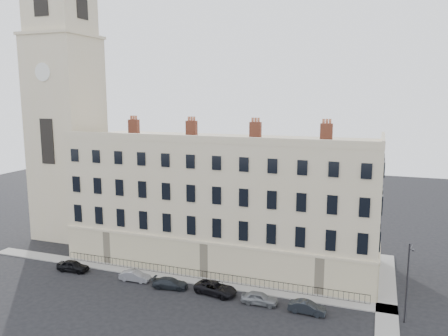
{
  "coord_description": "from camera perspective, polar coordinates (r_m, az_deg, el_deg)",
  "views": [
    {
      "loc": [
        11.46,
        -36.39,
        19.96
      ],
      "look_at": [
        -5.12,
        10.0,
        11.79
      ],
      "focal_mm": 35.0,
      "sensor_mm": 36.0,
      "label": 1
    }
  ],
  "objects": [
    {
      "name": "car_b",
      "position": [
        49.93,
        -11.56,
        -13.65
      ],
      "size": [
        3.44,
        1.34,
        1.12
      ],
      "primitive_type": "imported",
      "rotation": [
        0.0,
        0.0,
        1.62
      ],
      "color": "gray",
      "rests_on": "ground"
    },
    {
      "name": "car_e",
      "position": [
        44.2,
        4.67,
        -16.59
      ],
      "size": [
        3.6,
        1.52,
        1.21
      ],
      "primitive_type": "imported",
      "rotation": [
        0.0,
        0.0,
        1.6
      ],
      "color": "slate",
      "rests_on": "ground"
    },
    {
      "name": "ground",
      "position": [
        43.05,
        2.04,
        -18.21
      ],
      "size": [
        160.0,
        160.0,
        0.0
      ],
      "primitive_type": "plane",
      "color": "black",
      "rests_on": "ground"
    },
    {
      "name": "car_c",
      "position": [
        47.65,
        -7.03,
        -14.71
      ],
      "size": [
        3.96,
        2.09,
        1.09
      ],
      "primitive_type": "imported",
      "rotation": [
        0.0,
        0.0,
        1.72
      ],
      "color": "#1F242A",
      "rests_on": "ground"
    },
    {
      "name": "car_f",
      "position": [
        43.17,
        10.82,
        -17.45
      ],
      "size": [
        3.52,
        1.36,
        1.14
      ],
      "primitive_type": "imported",
      "rotation": [
        0.0,
        0.0,
        1.53
      ],
      "color": "black",
      "rests_on": "ground"
    },
    {
      "name": "railings",
      "position": [
        49.27,
        -2.85,
        -13.8
      ],
      "size": [
        35.0,
        0.04,
        0.96
      ],
      "color": "black",
      "rests_on": "ground"
    },
    {
      "name": "car_a",
      "position": [
        54.27,
        -19.13,
        -11.99
      ],
      "size": [
        3.81,
        1.69,
        1.27
      ],
      "primitive_type": "imported",
      "rotation": [
        0.0,
        0.0,
        1.62
      ],
      "color": "black",
      "rests_on": "ground"
    },
    {
      "name": "car_d",
      "position": [
        46.04,
        -1.09,
        -15.43
      ],
      "size": [
        4.72,
        2.75,
        1.24
      ],
      "primitive_type": "imported",
      "rotation": [
        0.0,
        0.0,
        1.41
      ],
      "color": "black",
      "rests_on": "ground"
    },
    {
      "name": "streetlamp",
      "position": [
        42.48,
        22.84,
        -13.3
      ],
      "size": [
        0.4,
        1.59,
        7.37
      ],
      "rotation": [
        0.0,
        0.0,
        -0.16
      ],
      "color": "#29282D",
      "rests_on": "ground"
    },
    {
      "name": "pavement_east_return",
      "position": [
        48.67,
        20.44,
        -15.35
      ],
      "size": [
        2.0,
        24.0,
        0.12
      ],
      "primitive_type": "cube",
      "color": "gray",
      "rests_on": "ground"
    },
    {
      "name": "terrace",
      "position": [
        52.89,
        -0.15,
        -4.22
      ],
      "size": [
        36.22,
        12.22,
        17.0
      ],
      "color": "beige",
      "rests_on": "ground"
    },
    {
      "name": "pavement_terrace",
      "position": [
        50.69,
        -7.33,
        -13.79
      ],
      "size": [
        48.0,
        2.0,
        0.12
      ],
      "primitive_type": "cube",
      "color": "gray",
      "rests_on": "ground"
    },
    {
      "name": "church_tower",
      "position": [
        65.26,
        -19.97,
        7.71
      ],
      "size": [
        8.0,
        8.13,
        44.0
      ],
      "color": "beige",
      "rests_on": "ground"
    }
  ]
}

